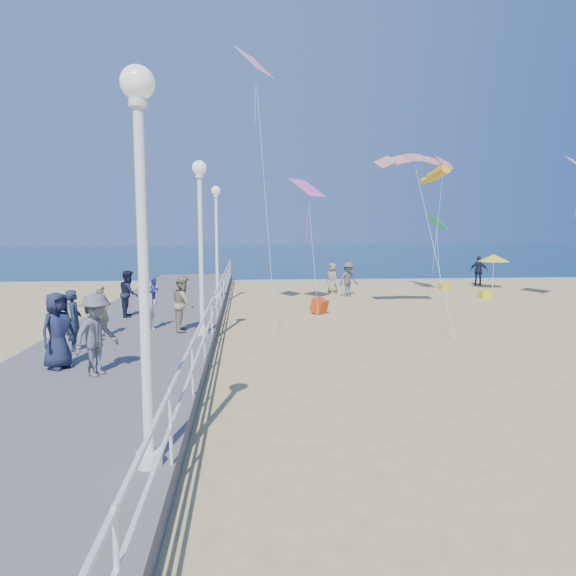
{
  "coord_description": "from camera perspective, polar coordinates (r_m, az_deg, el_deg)",
  "views": [
    {
      "loc": [
        -4.01,
        -15.9,
        3.64
      ],
      "look_at": [
        -2.5,
        2.0,
        1.6
      ],
      "focal_mm": 32.0,
      "sensor_mm": 36.0,
      "label": 1
    }
  ],
  "objects": [
    {
      "name": "beach_walker_b",
      "position": [
        36.09,
        20.43,
        1.8
      ],
      "size": [
        1.21,
        0.88,
        1.91
      ],
      "primitive_type": "imported",
      "rotation": [
        0.0,
        0.0,
        2.72
      ],
      "color": "#191C37",
      "rests_on": "ground"
    },
    {
      "name": "boardwalk",
      "position": [
        16.64,
        -16.91,
        -5.74
      ],
      "size": [
        5.0,
        44.0,
        0.4
      ],
      "primitive_type": "cube",
      "color": "slate",
      "rests_on": "ground"
    },
    {
      "name": "box_kite",
      "position": [
        22.32,
        3.5,
        -2.14
      ],
      "size": [
        0.89,
        0.89,
        0.74
      ],
      "primitive_type": "cube",
      "rotation": [
        0.31,
        0.0,
        0.78
      ],
      "color": "red",
      "rests_on": "ground"
    },
    {
      "name": "ground",
      "position": [
        16.8,
        9.16,
        -6.12
      ],
      "size": [
        160.0,
        160.0,
        0.0
      ],
      "primitive_type": "plane",
      "color": "#D8BB71",
      "rests_on": "ground"
    },
    {
      "name": "spectator_6",
      "position": [
        16.51,
        -19.98,
        -2.43
      ],
      "size": [
        0.62,
        0.69,
        1.59
      ],
      "primitive_type": "imported",
      "rotation": [
        0.0,
        0.0,
        1.03
      ],
      "color": "gray",
      "rests_on": "boardwalk"
    },
    {
      "name": "surf_line",
      "position": [
        36.8,
        1.46,
        0.85
      ],
      "size": [
        160.0,
        1.2,
        0.04
      ],
      "primitive_type": "cube",
      "color": "silver",
      "rests_on": "ground"
    },
    {
      "name": "ocean",
      "position": [
        81.08,
        -1.99,
        3.91
      ],
      "size": [
        160.0,
        90.0,
        0.05
      ],
      "primitive_type": "cube",
      "color": "#0C2B48",
      "rests_on": "ground"
    },
    {
      "name": "spectator_0",
      "position": [
        14.96,
        -22.67,
        -3.32
      ],
      "size": [
        0.5,
        0.67,
        1.65
      ],
      "primitive_type": "imported",
      "rotation": [
        0.0,
        0.0,
        1.77
      ],
      "color": "#1A293A",
      "rests_on": "boardwalk"
    },
    {
      "name": "lamp_post_far",
      "position": [
        24.94,
        -7.95,
        6.47
      ],
      "size": [
        0.44,
        0.44,
        5.32
      ],
      "color": "white",
      "rests_on": "boardwalk"
    },
    {
      "name": "kite_diamond_pink",
      "position": [
        24.25,
        2.19,
        11.05
      ],
      "size": [
        1.86,
        1.9,
        0.86
      ],
      "primitive_type": "cube",
      "rotation": [
        0.61,
        0.0,
        0.9
      ],
      "color": "#EB56B7"
    },
    {
      "name": "beach_chair_left",
      "position": [
        32.45,
        17.03,
        0.11
      ],
      "size": [
        0.55,
        0.55,
        0.4
      ],
      "primitive_type": "cube",
      "color": "gold",
      "rests_on": "ground"
    },
    {
      "name": "beach_chair_right",
      "position": [
        29.26,
        21.11,
        -0.71
      ],
      "size": [
        0.55,
        0.55,
        0.4
      ],
      "primitive_type": "cube",
      "color": "yellow",
      "rests_on": "ground"
    },
    {
      "name": "lamp_post_mid",
      "position": [
        15.96,
        -9.7,
        6.46
      ],
      "size": [
        0.44,
        0.44,
        5.32
      ],
      "color": "white",
      "rests_on": "boardwalk"
    },
    {
      "name": "kite_diamond_redwhite",
      "position": [
        21.48,
        -3.68,
        23.69
      ],
      "size": [
        1.57,
        1.71,
        0.97
      ],
      "primitive_type": "cube",
      "rotation": [
        0.76,
        0.0,
        1.05
      ],
      "color": "#EC1B52"
    },
    {
      "name": "kite_diamond_green",
      "position": [
        30.85,
        16.11,
        7.09
      ],
      "size": [
        0.97,
        1.24,
        0.79
      ],
      "primitive_type": "cube",
      "rotation": [
        0.69,
        0.0,
        1.58
      ],
      "color": "#24AA6E"
    },
    {
      "name": "lamp_post_near",
      "position": [
        7.03,
        -15.91,
        6.4
      ],
      "size": [
        0.44,
        0.44,
        5.32
      ],
      "color": "white",
      "rests_on": "boardwalk"
    },
    {
      "name": "spectator_2",
      "position": [
        12.21,
        -20.54,
        -4.88
      ],
      "size": [
        1.21,
        1.37,
        1.84
      ],
      "primitive_type": "imported",
      "rotation": [
        0.0,
        0.0,
        1.02
      ],
      "color": "#5B5C61",
      "rests_on": "boardwalk"
    },
    {
      "name": "spectator_1",
      "position": [
        16.78,
        -11.56,
        -1.72
      ],
      "size": [
        0.75,
        0.92,
        1.77
      ],
      "primitive_type": "imported",
      "rotation": [
        0.0,
        0.0,
        1.66
      ],
      "color": "#9B8E6B",
      "rests_on": "boardwalk"
    },
    {
      "name": "beach_umbrella",
      "position": [
        34.2,
        21.89,
        3.11
      ],
      "size": [
        1.9,
        1.9,
        2.14
      ],
      "color": "white",
      "rests_on": "ground"
    },
    {
      "name": "spectator_4",
      "position": [
        13.16,
        -24.19,
        -4.33
      ],
      "size": [
        0.97,
        1.05,
        1.81
      ],
      "primitive_type": "imported",
      "rotation": [
        0.0,
        0.0,
        0.97
      ],
      "color": "#1C213E",
      "rests_on": "boardwalk"
    },
    {
      "name": "beach_walker_a",
      "position": [
        28.3,
        6.72,
        0.99
      ],
      "size": [
        1.42,
        1.22,
        1.91
      ],
      "primitive_type": "imported",
      "rotation": [
        0.0,
        0.0,
        0.51
      ],
      "color": "#4F5154",
      "rests_on": "ground"
    },
    {
      "name": "toddler_held",
      "position": [
        17.22,
        -14.6,
        -0.29
      ],
      "size": [
        0.46,
        0.5,
        0.84
      ],
      "primitive_type": "imported",
      "rotation": [
        0.0,
        0.0,
        1.15
      ],
      "color": "#303AB7",
      "rests_on": "boardwalk"
    },
    {
      "name": "railing",
      "position": [
        16.11,
        -8.47,
        -2.12
      ],
      "size": [
        0.05,
        42.0,
        0.55
      ],
      "color": "white",
      "rests_on": "boardwalk"
    },
    {
      "name": "woman_holding_toddler",
      "position": [
        17.17,
        -15.13,
        -2.05
      ],
      "size": [
        0.56,
        0.66,
        1.52
      ],
      "primitive_type": "imported",
      "rotation": [
        0.0,
        0.0,
        1.15
      ],
      "color": "silver",
      "rests_on": "boardwalk"
    },
    {
      "name": "kite_parafoil",
      "position": [
        22.59,
        13.94,
        13.88
      ],
      "size": [
        3.3,
        0.94,
        0.65
      ],
      "primitive_type": null,
      "rotation": [
        0.44,
        0.0,
        0.0
      ],
      "color": "red"
    },
    {
      "name": "beach_walker_c",
      "position": [
        29.8,
        4.94,
        1.11
      ],
      "size": [
        0.89,
        1.01,
        1.73
      ],
      "primitive_type": "imported",
      "rotation": [
        0.0,
        0.0,
        -1.07
      ],
      "color": "gray",
      "rests_on": "ground"
    },
    {
      "name": "spectator_7",
      "position": [
        20.15,
        -17.27,
        -0.57
      ],
      "size": [
        0.79,
        0.94,
        1.74
      ],
      "primitive_type": "imported",
      "rotation": [
        0.0,
        0.0,
        1.73
      ],
      "color": "#171B32",
      "rests_on": "boardwalk"
    },
    {
      "name": "kite_windsock",
      "position": [
        29.83,
        16.35,
        12.14
      ],
      "size": [
        1.04,
        2.87,
        1.12
      ],
      "primitive_type": "cylinder",
      "rotation": [
        1.36,
        0.0,
        0.17
      ],
      "color": "#FEAB15"
    }
  ]
}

